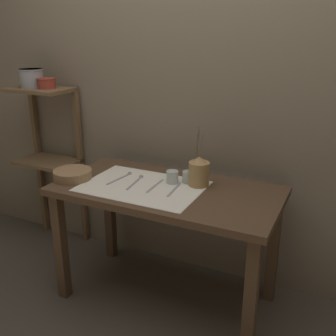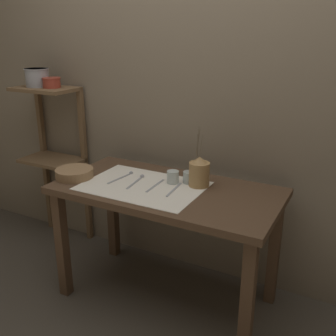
# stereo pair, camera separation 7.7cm
# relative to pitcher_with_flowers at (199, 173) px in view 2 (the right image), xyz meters

# --- Properties ---
(ground_plane) EXTENTS (12.00, 12.00, 0.00)m
(ground_plane) POSITION_rel_pitcher_with_flowers_xyz_m (-0.15, -0.11, -0.81)
(ground_plane) COLOR #473F35
(stone_wall_back) EXTENTS (7.00, 0.06, 2.40)m
(stone_wall_back) POSITION_rel_pitcher_with_flowers_xyz_m (-0.15, 0.32, 0.39)
(stone_wall_back) COLOR #7A6B56
(stone_wall_back) RESTS_ON ground_plane
(wooden_table) EXTENTS (1.27, 0.64, 0.73)m
(wooden_table) POSITION_rel_pitcher_with_flowers_xyz_m (-0.15, -0.11, -0.19)
(wooden_table) COLOR #4C3523
(wooden_table) RESTS_ON ground_plane
(wooden_shelf_unit) EXTENTS (0.45, 0.28, 1.19)m
(wooden_shelf_unit) POSITION_rel_pitcher_with_flowers_xyz_m (-1.24, 0.17, -0.00)
(wooden_shelf_unit) COLOR brown
(wooden_shelf_unit) RESTS_ON ground_plane
(linen_cloth) EXTENTS (0.67, 0.47, 0.00)m
(linen_cloth) POSITION_rel_pitcher_with_flowers_xyz_m (-0.28, -0.15, -0.08)
(linen_cloth) COLOR silver
(linen_cloth) RESTS_ON wooden_table
(pitcher_with_flowers) EXTENTS (0.12, 0.12, 0.35)m
(pitcher_with_flowers) POSITION_rel_pitcher_with_flowers_xyz_m (0.00, 0.00, 0.00)
(pitcher_with_flowers) COLOR #A87F4C
(pitcher_with_flowers) RESTS_ON wooden_table
(wooden_bowl) EXTENTS (0.23, 0.23, 0.05)m
(wooden_bowl) POSITION_rel_pitcher_with_flowers_xyz_m (-0.72, -0.22, -0.05)
(wooden_bowl) COLOR #8E6B47
(wooden_bowl) RESTS_ON wooden_table
(glass_tumbler_near) EXTENTS (0.07, 0.07, 0.07)m
(glass_tumbler_near) POSITION_rel_pitcher_with_flowers_xyz_m (-0.15, -0.03, -0.04)
(glass_tumbler_near) COLOR #B7C1BC
(glass_tumbler_near) RESTS_ON wooden_table
(glass_tumbler_far) EXTENTS (0.07, 0.07, 0.07)m
(glass_tumbler_far) POSITION_rel_pitcher_with_flowers_xyz_m (-0.07, 0.01, -0.04)
(glass_tumbler_far) COLOR #B7C1BC
(glass_tumbler_far) RESTS_ON wooden_table
(spoon_outer) EXTENTS (0.04, 0.22, 0.02)m
(spoon_outer) POSITION_rel_pitcher_with_flowers_xyz_m (-0.45, -0.06, -0.08)
(spoon_outer) COLOR #939399
(spoon_outer) RESTS_ON wooden_table
(spoon_inner) EXTENTS (0.04, 0.22, 0.02)m
(spoon_inner) POSITION_rel_pitcher_with_flowers_xyz_m (-0.35, -0.08, -0.08)
(spoon_inner) COLOR #939399
(spoon_inner) RESTS_ON wooden_table
(fork_inner) EXTENTS (0.02, 0.21, 0.00)m
(fork_inner) POSITION_rel_pitcher_with_flowers_xyz_m (-0.22, -0.12, -0.08)
(fork_inner) COLOR #939399
(fork_inner) RESTS_ON wooden_table
(knife_center) EXTENTS (0.03, 0.21, 0.00)m
(knife_center) POSITION_rel_pitcher_with_flowers_xyz_m (-0.10, -0.12, -0.08)
(knife_center) COLOR #939399
(knife_center) RESTS_ON wooden_table
(metal_pot_large) EXTENTS (0.17, 0.17, 0.13)m
(metal_pot_large) POSITION_rel_pitcher_with_flowers_xyz_m (-1.30, 0.13, 0.45)
(metal_pot_large) COLOR #939399
(metal_pot_large) RESTS_ON wooden_shelf_unit
(metal_pot_small) EXTENTS (0.12, 0.12, 0.07)m
(metal_pot_small) POSITION_rel_pitcher_with_flowers_xyz_m (-1.17, 0.13, 0.42)
(metal_pot_small) COLOR #9E3828
(metal_pot_small) RESTS_ON wooden_shelf_unit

